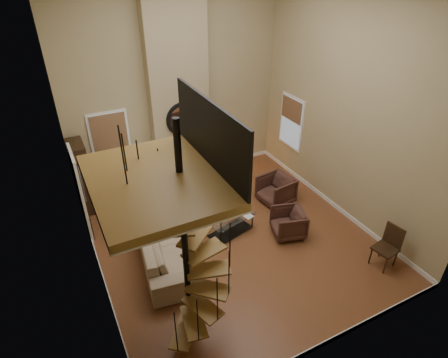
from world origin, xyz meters
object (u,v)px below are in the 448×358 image
sofa (165,244)px  coffee_table (230,223)px  floor_lamp (146,162)px  hutch (82,177)px  armchair_near (278,189)px  side_chair (389,244)px  armchair_far (291,222)px  accent_lamp (231,161)px

sofa → coffee_table: size_ratio=2.13×
coffee_table → floor_lamp: bearing=127.9°
hutch → floor_lamp: (1.48, -0.81, 0.46)m
sofa → armchair_near: sofa is taller
side_chair → armchair_far: bearing=126.3°
hutch → armchair_near: bearing=-23.0°
armchair_far → floor_lamp: 3.78m
sofa → armchair_far: (2.91, -0.59, -0.04)m
floor_lamp → hutch: bearing=151.2°
armchair_near → floor_lamp: 3.53m
sofa → armchair_far: sofa is taller
armchair_far → floor_lamp: bearing=-117.1°
sofa → side_chair: size_ratio=2.79×
hutch → side_chair: hutch is taller
coffee_table → accent_lamp: bearing=61.7°
armchair_far → accent_lamp: bearing=-167.4°
armchair_near → coffee_table: armchair_near is taller
coffee_table → side_chair: side_chair is taller
hutch → floor_lamp: 1.75m
armchair_near → side_chair: bearing=6.2°
accent_lamp → side_chair: size_ratio=0.54×
coffee_table → hutch: bearing=137.8°
armchair_far → accent_lamp: size_ratio=1.40×
coffee_table → side_chair: bearing=-44.2°
hutch → sofa: bearing=-66.3°
coffee_table → accent_lamp: size_ratio=2.41×
hutch → accent_lamp: bearing=1.8°
armchair_far → side_chair: 2.13m
hutch → armchair_far: size_ratio=2.53×
armchair_far → coffee_table: 1.43m
sofa → side_chair: 4.76m
floor_lamp → coffee_table: bearing=-52.1°
floor_lamp → side_chair: floor_lamp is taller
armchair_far → sofa: bearing=-85.0°
coffee_table → side_chair: (2.49, -2.43, 0.24)m
coffee_table → accent_lamp: accent_lamp is taller
armchair_far → accent_lamp: armchair_far is taller
hutch → armchair_near: (4.64, -1.97, -0.60)m
floor_lamp → armchair_near: bearing=-20.1°
armchair_near → coffee_table: (-1.77, -0.63, -0.07)m
hutch → sofa: size_ratio=0.69×
floor_lamp → armchair_far: bearing=-43.6°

